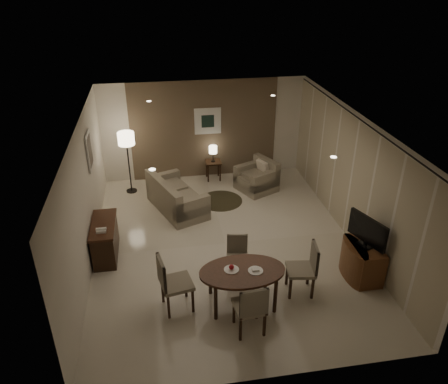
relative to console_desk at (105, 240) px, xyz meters
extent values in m
cube|color=beige|center=(2.49, 0.00, -0.38)|extent=(5.50, 7.00, 0.00)
cube|color=white|center=(2.49, 0.00, 2.33)|extent=(5.50, 7.00, 0.00)
cube|color=brown|center=(2.49, 3.50, 0.98)|extent=(5.50, 0.00, 2.70)
cube|color=beige|center=(-0.26, 0.00, 0.98)|extent=(0.00, 7.00, 2.70)
cube|color=beige|center=(5.24, 0.00, 0.98)|extent=(0.00, 7.00, 2.70)
cube|color=brown|center=(2.49, 3.48, 0.98)|extent=(3.96, 0.03, 2.70)
cylinder|color=black|center=(5.17, 0.00, 2.27)|extent=(0.03, 6.80, 0.03)
cube|color=silver|center=(2.59, 3.46, 1.23)|extent=(0.72, 0.03, 0.72)
cube|color=black|center=(2.59, 3.44, 1.23)|extent=(0.34, 0.01, 0.34)
cube|color=silver|center=(-0.23, 1.20, 1.48)|extent=(0.03, 0.60, 0.80)
cube|color=gray|center=(-0.21, 1.20, 1.48)|extent=(0.01, 0.46, 0.64)
cylinder|color=white|center=(1.09, -1.80, 2.31)|extent=(0.10, 0.10, 0.01)
cylinder|color=white|center=(3.89, -1.80, 2.31)|extent=(0.10, 0.10, 0.01)
cylinder|color=white|center=(1.09, 1.80, 2.31)|extent=(0.10, 0.10, 0.01)
cylinder|color=white|center=(3.89, 1.80, 2.31)|extent=(0.10, 0.10, 0.01)
cylinder|color=white|center=(2.28, -1.81, 0.33)|extent=(0.26, 0.26, 0.02)
cylinder|color=white|center=(2.68, -1.91, 0.33)|extent=(0.26, 0.26, 0.02)
sphere|color=#B3141D|center=(2.28, -1.81, 0.39)|extent=(0.09, 0.09, 0.09)
cube|color=white|center=(2.68, -1.91, 0.36)|extent=(0.12, 0.08, 0.03)
cylinder|color=#3A3420|center=(2.69, 1.89, -0.37)|extent=(1.10, 1.10, 0.01)
camera|label=1|loc=(1.17, -7.70, 5.00)|focal=35.00mm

